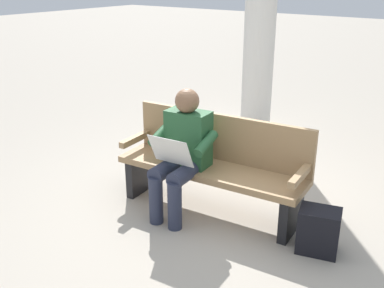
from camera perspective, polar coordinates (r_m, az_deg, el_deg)
ground_plane at (r=4.39m, az=2.24°, el=-8.27°), size 40.00×40.00×0.00m
bench_near at (r=4.24m, az=2.79°, el=-2.45°), size 1.84×0.65×0.90m
person_seated at (r=4.09m, az=-1.27°, el=-0.80°), size 0.60×0.60×1.18m
backpack at (r=3.85m, az=15.68°, el=-10.49°), size 0.37×0.34×0.38m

